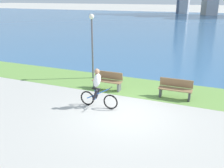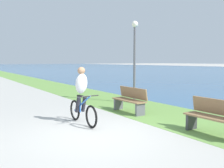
{
  "view_description": "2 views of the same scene",
  "coord_description": "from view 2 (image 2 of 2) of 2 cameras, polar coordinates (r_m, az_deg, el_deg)",
  "views": [
    {
      "loc": [
        3.08,
        -8.57,
        4.43
      ],
      "look_at": [
        -0.97,
        1.05,
        0.8
      ],
      "focal_mm": 40.45,
      "sensor_mm": 36.0,
      "label": 1
    },
    {
      "loc": [
        5.24,
        -2.91,
        1.85
      ],
      "look_at": [
        -0.86,
        1.03,
        1.17
      ],
      "focal_mm": 39.57,
      "sensor_mm": 36.0,
      "label": 2
    }
  ],
  "objects": [
    {
      "name": "grass_strip_bayside",
      "position": [
        8.29,
        16.47,
        -7.74
      ],
      "size": [
        120.0,
        2.9,
        0.01
      ],
      "primitive_type": "cube",
      "color": "#6B9947",
      "rests_on": "ground"
    },
    {
      "name": "bench_far_along_path",
      "position": [
        8.9,
        4.18,
        -3.71
      ],
      "size": [
        1.5,
        0.47,
        0.9
      ],
      "color": "olive",
      "rests_on": "ground"
    },
    {
      "name": "bench_near_path",
      "position": [
        6.69,
        22.62,
        -7.15
      ],
      "size": [
        1.5,
        0.47,
        0.9
      ],
      "color": "olive",
      "rests_on": "ground"
    },
    {
      "name": "cyclist_lead",
      "position": [
        7.3,
        -6.99,
        -2.68
      ],
      "size": [
        1.72,
        0.52,
        1.68
      ],
      "color": "black",
      "rests_on": "ground"
    },
    {
      "name": "ground_plane",
      "position": [
        6.27,
        -3.71,
        -11.81
      ],
      "size": [
        300.0,
        300.0,
        0.0
      ],
      "primitive_type": "plane",
      "color": "#B2AFA8"
    },
    {
      "name": "lamppost_tall",
      "position": [
        10.85,
        5.25,
        8.05
      ],
      "size": [
        0.28,
        0.28,
        3.57
      ],
      "color": "#595960",
      "rests_on": "ground"
    }
  ]
}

